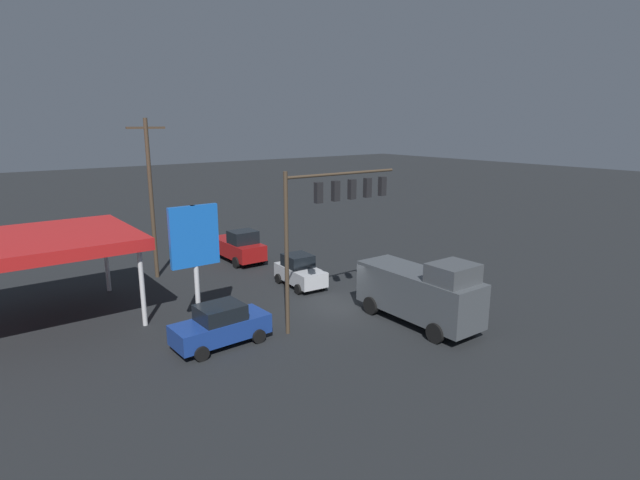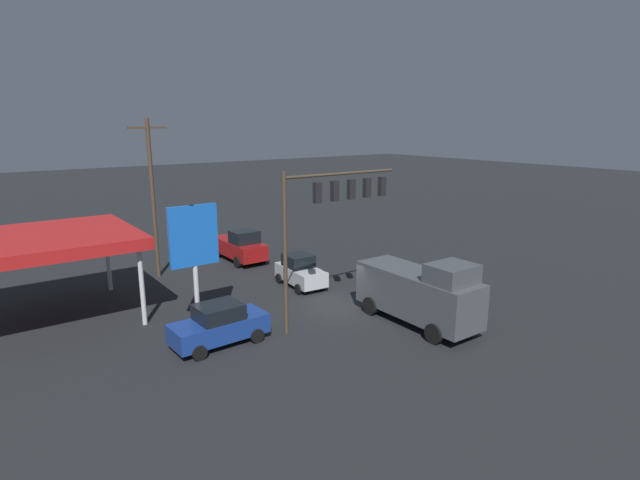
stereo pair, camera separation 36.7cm
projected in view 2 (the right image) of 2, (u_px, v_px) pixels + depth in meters
The scene contains 9 objects.
ground_plane at pixel (341, 307), 27.64m from camera, with size 200.00×200.00×0.00m, color black.
traffic_signal_assembly at pixel (332, 205), 24.44m from camera, with size 6.82×0.43×7.81m.
utility_pole at pixel (153, 195), 31.88m from camera, with size 2.40×0.26×10.24m.
gas_station_canopy at pixel (37, 242), 24.64m from camera, with size 9.07×7.89×4.55m.
price_sign at pixel (194, 241), 23.72m from camera, with size 2.40×0.27×6.18m.
pickup_parked at pixel (240, 246), 36.60m from camera, with size 2.30×5.22×2.40m.
delivery_truck at pixel (420, 292), 24.91m from camera, with size 2.62×6.82×3.58m.
hatchback_crossing at pixel (300, 271), 30.98m from camera, with size 2.19×3.92×1.97m.
sedan_waiting at pixel (219, 325), 22.78m from camera, with size 4.45×2.17×1.93m.
Camera 2 is at (16.37, 20.30, 9.95)m, focal length 28.00 mm.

